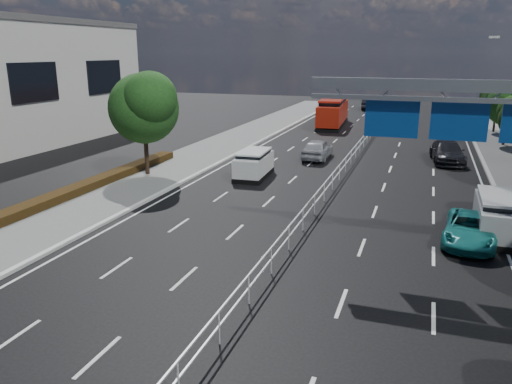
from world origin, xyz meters
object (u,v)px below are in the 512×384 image
(white_minivan, at_px, (254,164))
(near_car_dark, at_px, (368,104))
(overhead_gantry, at_px, (482,114))
(silver_minivan, at_px, (499,216))
(red_bus, at_px, (333,112))
(parked_car_teal, at_px, (470,229))
(parked_car_dark, at_px, (447,152))
(near_car_silver, at_px, (318,149))

(white_minivan, relative_size, near_car_dark, 0.84)
(overhead_gantry, bearing_deg, silver_minivan, 65.43)
(overhead_gantry, height_order, red_bus, overhead_gantry)
(parked_car_teal, xyz_separation_m, parked_car_dark, (-0.51, 16.63, 0.14))
(silver_minivan, relative_size, parked_car_teal, 1.00)
(overhead_gantry, xyz_separation_m, near_car_silver, (-9.43, 16.77, -4.85))
(overhead_gantry, relative_size, parked_car_dark, 1.97)
(near_car_silver, bearing_deg, white_minivan, 69.57)
(near_car_dark, height_order, parked_car_teal, near_car_dark)
(red_bus, relative_size, near_car_silver, 2.29)
(near_car_silver, relative_size, parked_car_dark, 0.85)
(near_car_dark, distance_m, parked_car_dark, 34.62)
(near_car_dark, bearing_deg, silver_minivan, 98.15)
(overhead_gantry, distance_m, near_car_dark, 52.99)
(parked_car_teal, bearing_deg, near_car_dark, 107.45)
(near_car_dark, xyz_separation_m, silver_minivan, (11.26, -48.62, 0.10))
(overhead_gantry, relative_size, parked_car_teal, 2.31)
(near_car_silver, bearing_deg, parked_car_dark, -168.41)
(white_minivan, height_order, silver_minivan, silver_minivan)
(overhead_gantry, height_order, near_car_silver, overhead_gantry)
(red_bus, distance_m, parked_car_dark, 19.30)
(overhead_gantry, bearing_deg, near_car_dark, 100.68)
(white_minivan, distance_m, silver_minivan, 15.08)
(red_bus, height_order, near_car_silver, red_bus)
(red_bus, xyz_separation_m, parked_car_dark, (11.29, -15.64, -0.80))
(red_bus, height_order, near_car_dark, red_bus)
(parked_car_teal, relative_size, parked_car_dark, 0.85)
(near_car_dark, xyz_separation_m, parked_car_teal, (10.05, -49.92, -0.19))
(near_car_silver, bearing_deg, near_car_dark, -88.98)
(red_bus, distance_m, near_car_silver, 17.59)
(parked_car_teal, bearing_deg, near_car_silver, 129.26)
(white_minivan, distance_m, near_car_dark, 42.10)
(overhead_gantry, relative_size, near_car_dark, 2.10)
(near_car_silver, bearing_deg, parked_car_teal, 123.65)
(near_car_silver, height_order, near_car_dark, near_car_dark)
(white_minivan, distance_m, red_bus, 24.41)
(red_bus, xyz_separation_m, near_car_dark, (1.75, 17.64, -0.75))
(red_bus, relative_size, silver_minivan, 2.28)
(white_minivan, height_order, parked_car_teal, white_minivan)
(near_car_silver, bearing_deg, red_bus, -82.68)
(near_car_silver, relative_size, parked_car_teal, 1.00)
(white_minivan, bearing_deg, silver_minivan, -29.18)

